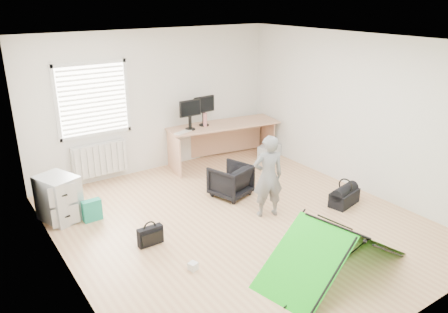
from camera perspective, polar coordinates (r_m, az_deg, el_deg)
ground at (r=6.77m, az=1.93°, el=-8.54°), size 5.50×5.50×0.00m
back_wall at (r=8.52m, az=-9.00°, el=7.11°), size 5.00×0.02×2.70m
window at (r=8.02m, az=-16.75°, el=7.12°), size 1.20×0.06×1.20m
radiator at (r=8.29m, az=-15.89°, el=-0.33°), size 1.00×0.12×0.60m
desk at (r=9.04m, az=-0.14°, el=1.85°), size 2.40×1.08×0.79m
filing_cabinet at (r=7.15m, az=-20.79°, el=-5.12°), size 0.65×0.73×0.71m
monitor_left at (r=8.52m, az=-4.47°, el=4.93°), size 0.46×0.11×0.43m
monitor_right at (r=8.78m, az=-2.65°, el=5.46°), size 0.46×0.12×0.44m
keyboard at (r=8.41m, az=-5.32°, el=3.21°), size 0.42×0.26×0.02m
thermos at (r=8.74m, az=-2.49°, el=4.81°), size 0.08×0.08×0.27m
office_chair at (r=7.49m, az=0.85°, el=-3.16°), size 0.75×0.77×0.56m
person at (r=6.73m, az=5.77°, el=-2.60°), size 0.56×0.46×1.32m
kite at (r=5.71m, az=14.20°, el=-11.53°), size 2.18×1.30×0.63m
storage_crate at (r=9.36m, az=5.95°, el=0.68°), size 0.56×0.48×0.26m
tote_bag at (r=7.04m, az=-16.85°, el=-6.74°), size 0.29×0.13×0.34m
laptop_bag at (r=6.24m, az=-9.60°, el=-10.18°), size 0.36×0.11×0.27m
white_box at (r=5.70m, az=-4.07°, el=-14.11°), size 0.13×0.13×0.10m
duffel_bag at (r=7.51m, az=15.42°, el=-5.22°), size 0.60×0.40×0.24m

